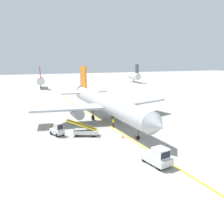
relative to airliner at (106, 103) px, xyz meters
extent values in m
plane|color=#9E9B93|center=(1.12, -13.79, -3.42)|extent=(300.00, 300.00, 0.00)
cube|color=yellow|center=(0.06, -8.79, -3.41)|extent=(9.67, 79.48, 0.01)
cylinder|color=#B2B5BA|center=(0.06, -0.54, 0.03)|extent=(6.79, 30.18, 3.30)
cone|color=#B2B5BA|center=(1.96, -16.63, 0.03)|extent=(3.49, 2.76, 3.23)
cone|color=#B2B5BA|center=(-1.86, 15.75, 0.43)|extent=(3.44, 3.15, 3.14)
cube|color=#B2B5BA|center=(7.33, 1.83, -0.37)|extent=(13.72, 8.34, 0.36)
cylinder|color=gray|center=(5.82, 0.64, -1.37)|extent=(2.26, 3.40, 1.90)
cube|color=#B2B5BA|center=(-7.55, 0.07, -0.37)|extent=(13.35, 5.58, 0.36)
cylinder|color=gray|center=(-5.80, -0.73, -1.37)|extent=(2.26, 3.40, 1.90)
cube|color=orange|center=(-1.58, 13.36, 4.08)|extent=(0.75, 4.01, 5.20)
cube|color=#B2B5BA|center=(1.45, 13.32, 0.43)|extent=(5.59, 3.45, 0.24)
cube|color=#B2B5BA|center=(-4.51, 12.61, 0.43)|extent=(5.25, 2.32, 0.24)
cylinder|color=#4C4C51|center=(1.41, -11.96, -1.86)|extent=(0.20, 0.20, 3.12)
cylinder|color=black|center=(1.41, -11.96, -3.14)|extent=(0.41, 0.60, 0.56)
cylinder|color=#4C4C51|center=(2.01, 1.70, -1.86)|extent=(0.20, 0.20, 3.12)
cylinder|color=black|center=(2.01, 1.70, -2.94)|extent=(0.46, 0.99, 0.96)
cylinder|color=#4C4C51|center=(-2.36, 1.19, -1.86)|extent=(0.20, 0.20, 3.12)
cylinder|color=black|center=(-2.36, 1.19, -2.94)|extent=(0.46, 0.99, 0.96)
cube|color=black|center=(1.73, -14.64, 0.38)|extent=(2.90, 1.32, 0.60)
cube|color=silver|center=(-0.14, -20.37, -2.72)|extent=(2.72, 3.95, 0.80)
cube|color=silver|center=(0.02, -20.98, -1.77)|extent=(1.87, 1.94, 1.10)
cube|color=black|center=(0.20, -21.73, -1.77)|extent=(1.40, 0.42, 0.77)
cylinder|color=black|center=(0.95, -21.39, -3.12)|extent=(0.36, 0.64, 0.60)
cylinder|color=black|center=(-0.61, -21.78, -3.12)|extent=(0.36, 0.64, 0.60)
cylinder|color=black|center=(0.34, -18.95, -3.12)|extent=(0.36, 0.64, 0.60)
cylinder|color=black|center=(-1.23, -19.34, -3.12)|extent=(0.36, 0.64, 0.60)
cube|color=silver|center=(7.82, -2.64, -2.77)|extent=(2.04, 2.70, 0.70)
cube|color=silver|center=(7.97, -3.03, -1.87)|extent=(1.35, 1.37, 1.10)
cube|color=black|center=(8.14, -3.52, -1.87)|extent=(0.94, 0.41, 0.77)
cylinder|color=black|center=(8.63, -3.24, -3.12)|extent=(0.41, 0.64, 0.60)
cylinder|color=black|center=(7.59, -3.62, -3.12)|extent=(0.41, 0.64, 0.60)
cylinder|color=black|center=(8.05, -1.66, -3.12)|extent=(0.41, 0.64, 0.60)
cylinder|color=black|center=(7.02, -2.04, -3.12)|extent=(0.41, 0.64, 0.60)
cube|color=silver|center=(-10.07, -6.02, -2.77)|extent=(2.25, 2.73, 0.70)
cube|color=silver|center=(-9.88, -6.39, -1.87)|extent=(1.42, 1.44, 1.10)
cube|color=black|center=(-9.64, -6.85, -1.87)|extent=(0.90, 0.52, 0.77)
cylinder|color=black|center=(-9.19, -6.51, -3.12)|extent=(0.47, 0.63, 0.60)
cylinder|color=black|center=(-10.18, -7.02, -3.12)|extent=(0.47, 0.63, 0.60)
cylinder|color=black|center=(-9.96, -5.02, -3.12)|extent=(0.47, 0.63, 0.60)
cylinder|color=black|center=(-10.94, -5.52, -3.12)|extent=(0.47, 0.63, 0.60)
cube|color=silver|center=(-5.70, -7.67, -2.82)|extent=(4.09, 2.81, 0.60)
cylinder|color=black|center=(-7.17, -7.77, -3.12)|extent=(0.64, 0.43, 0.60)
cylinder|color=black|center=(-6.70, -6.59, -3.12)|extent=(0.64, 0.43, 0.60)
cylinder|color=black|center=(-4.70, -8.76, -3.12)|extent=(0.64, 0.43, 0.60)
cylinder|color=black|center=(-4.23, -7.58, -3.12)|extent=(0.64, 0.43, 0.60)
cube|color=black|center=(-6.26, -7.45, -1.87)|extent=(4.97, 2.70, 1.76)
cube|color=yellow|center=(-6.42, -7.87, -1.75)|extent=(4.69, 1.95, 1.84)
cube|color=yellow|center=(-6.09, -7.03, -1.75)|extent=(4.69, 1.95, 1.84)
cylinder|color=#26262D|center=(-0.16, -4.82, -2.99)|extent=(0.24, 0.24, 0.85)
cube|color=yellow|center=(-0.16, -4.82, -2.29)|extent=(0.36, 0.22, 0.56)
sphere|color=tan|center=(-0.16, -4.82, -1.90)|extent=(0.20, 0.20, 0.20)
sphere|color=yellow|center=(-0.16, -4.82, -1.84)|extent=(0.24, 0.24, 0.24)
cone|color=orange|center=(6.86, 2.48, -3.20)|extent=(0.36, 0.36, 0.44)
cone|color=orange|center=(-0.56, -10.69, -3.20)|extent=(0.36, 0.36, 0.44)
cone|color=orange|center=(-10.57, -1.20, -3.20)|extent=(0.36, 0.36, 0.44)
cone|color=orange|center=(1.29, -10.93, -3.20)|extent=(0.36, 0.36, 0.44)
cylinder|color=silver|center=(-10.34, 56.06, -0.32)|extent=(3.00, 10.00, 3.00)
cylinder|color=#3F3F3F|center=(-10.34, 56.06, -2.62)|extent=(0.30, 0.30, 1.60)
cube|color=red|center=(-10.34, 52.56, 3.18)|extent=(0.24, 3.20, 4.40)
cylinder|color=silver|center=(34.17, 64.01, -0.32)|extent=(3.00, 10.00, 3.00)
cylinder|color=#3F3F3F|center=(34.17, 64.01, -2.62)|extent=(0.30, 0.30, 1.60)
cube|color=#333338|center=(34.17, 60.51, 3.18)|extent=(0.24, 3.20, 4.40)
camera|label=1|loc=(-13.13, -42.69, 8.84)|focal=37.53mm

